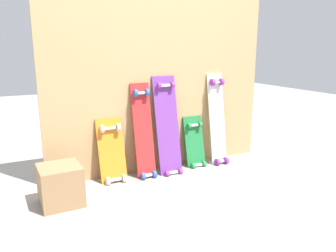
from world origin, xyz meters
name	(u,v)px	position (x,y,z in m)	size (l,w,h in m)	color
ground_plane	(165,169)	(0.00, 0.00, 0.00)	(12.00, 12.00, 0.00)	#9E9991
plywood_wall_panel	(161,82)	(0.00, 0.07, 0.84)	(2.19, 0.04, 1.69)	tan
skateboard_orange	(112,154)	(-0.54, -0.04, 0.25)	(0.23, 0.21, 0.62)	orange
skateboard_red	(144,134)	(-0.24, -0.05, 0.39)	(0.18, 0.24, 0.91)	#B22626
skateboard_purple	(168,129)	(0.00, -0.06, 0.41)	(0.22, 0.26, 0.97)	#6B338C
skateboard_green	(195,145)	(0.32, -0.03, 0.21)	(0.20, 0.19, 0.56)	#1E7238
skateboard_white	(217,122)	(0.57, -0.05, 0.42)	(0.17, 0.23, 0.97)	silver
wooden_crate	(61,185)	(-1.03, -0.32, 0.15)	(0.30, 0.30, 0.30)	#99724C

